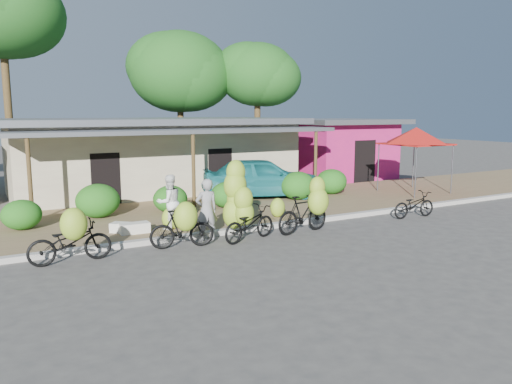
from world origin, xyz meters
TOP-DOWN VIEW (x-y plane):
  - ground at (0.00, 0.00)m, footprint 100.00×100.00m
  - sidewalk at (0.00, 5.00)m, footprint 60.00×6.00m
  - curb at (0.00, 2.00)m, footprint 60.00×0.25m
  - shop_main at (0.00, 10.93)m, footprint 13.00×8.50m
  - shop_pink at (10.50, 10.99)m, footprint 6.00×6.00m
  - tree_center_right at (3.31, 16.61)m, footprint 5.81×5.74m
  - tree_near_right at (7.31, 14.61)m, footprint 4.69×4.53m
  - hedge_0 at (-5.98, 5.08)m, footprint 1.17×1.05m
  - hedge_1 at (-3.59, 5.77)m, footprint 1.46×1.31m
  - hedge_2 at (-1.17, 5.44)m, footprint 1.22×1.10m
  - hedge_3 at (0.97, 5.24)m, footprint 1.24×1.11m
  - hedge_4 at (4.22, 5.40)m, footprint 1.45×1.31m
  - hedge_5 at (6.29, 5.86)m, footprint 1.38×1.24m
  - red_canopy at (9.77, 4.45)m, footprint 3.50×3.50m
  - bike_far_left at (-5.22, 1.14)m, footprint 1.98×1.27m
  - bike_left at (-2.39, 1.07)m, footprint 1.80×1.31m
  - bike_center at (-0.50, 1.24)m, footprint 1.99×1.40m
  - bike_right at (1.46, 0.85)m, footprint 1.98×1.31m
  - bike_far_right at (6.05, 0.94)m, footprint 1.76×0.70m
  - loose_banana_a at (-1.94, 2.98)m, footprint 0.46×0.39m
  - loose_banana_b at (-2.05, 2.98)m, footprint 0.53×0.45m
  - loose_banana_c at (1.69, 2.87)m, footprint 0.52×0.44m
  - sack_near at (-3.15, 2.99)m, footprint 0.86×0.42m
  - sack_far at (-3.40, 3.24)m, footprint 0.82×0.78m
  - vendor at (-1.45, 1.62)m, footprint 0.68×0.48m
  - bystander at (-2.08, 2.96)m, footprint 0.89×0.74m
  - teal_van at (3.20, 6.57)m, footprint 5.28×3.46m

SIDE VIEW (x-z plane):
  - ground at x=0.00m, z-range 0.00..0.00m
  - sidewalk at x=0.00m, z-range 0.00..0.12m
  - curb at x=0.00m, z-range 0.00..0.15m
  - sack_far at x=-3.40m, z-range 0.12..0.40m
  - sack_near at x=-3.15m, z-range 0.12..0.42m
  - loose_banana_a at x=-1.94m, z-range 0.12..0.70m
  - loose_banana_c at x=1.69m, z-range 0.12..0.77m
  - loose_banana_b at x=-2.05m, z-range 0.12..0.78m
  - bike_far_right at x=6.05m, z-range 0.00..0.91m
  - hedge_0 at x=-5.98m, z-range 0.12..1.03m
  - hedge_2 at x=-1.17m, z-range 0.12..1.07m
  - hedge_3 at x=0.97m, z-range 0.12..1.08m
  - bike_far_left at x=-5.22m, z-range -0.13..1.34m
  - bike_left at x=-2.39m, z-range -0.06..1.31m
  - hedge_5 at x=6.29m, z-range 0.12..1.20m
  - hedge_4 at x=4.22m, z-range 0.12..1.25m
  - hedge_1 at x=-3.59m, z-range 0.12..1.26m
  - bike_right at x=1.46m, z-range -0.16..1.63m
  - bike_center at x=-0.50m, z-range -0.26..2.02m
  - vendor at x=-1.45m, z-range 0.00..1.77m
  - bystander at x=-2.08m, z-range 0.12..1.78m
  - teal_van at x=3.20m, z-range 0.12..1.79m
  - shop_pink at x=10.50m, z-range 0.05..3.30m
  - shop_main at x=0.00m, z-range 0.05..3.40m
  - red_canopy at x=9.77m, z-range 1.18..4.04m
  - tree_near_right at x=7.31m, z-range 2.06..9.68m
  - tree_center_right at x=3.31m, z-range 1.91..10.11m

